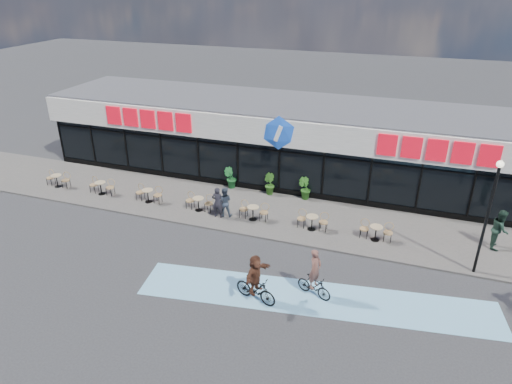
% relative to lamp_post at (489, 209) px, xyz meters
% --- Properties ---
extents(ground, '(120.00, 120.00, 0.00)m').
position_rel_lamp_post_xyz_m(ground, '(-10.01, -2.30, -3.11)').
color(ground, '#28282B').
rests_on(ground, ground).
extents(sidewalk, '(44.00, 5.00, 0.10)m').
position_rel_lamp_post_xyz_m(sidewalk, '(-10.01, 2.20, -3.06)').
color(sidewalk, '#554F4B').
rests_on(sidewalk, ground).
extents(bike_lane, '(14.17, 4.13, 0.01)m').
position_rel_lamp_post_xyz_m(bike_lane, '(-6.01, -3.80, -3.11)').
color(bike_lane, '#6DABCF').
rests_on(bike_lane, ground).
extents(building, '(30.60, 6.57, 4.75)m').
position_rel_lamp_post_xyz_m(building, '(-10.01, 7.63, -0.78)').
color(building, black).
rests_on(building, ground).
extents(lamp_post, '(0.28, 0.28, 5.06)m').
position_rel_lamp_post_xyz_m(lamp_post, '(0.00, 0.00, 0.00)').
color(lamp_post, black).
rests_on(lamp_post, sidewalk).
extents(bistro_set_0, '(1.54, 0.62, 0.90)m').
position_rel_lamp_post_xyz_m(bistro_set_0, '(-22.64, 1.32, -2.56)').
color(bistro_set_0, tan).
rests_on(bistro_set_0, sidewalk).
extents(bistro_set_1, '(1.54, 0.62, 0.90)m').
position_rel_lamp_post_xyz_m(bistro_set_1, '(-19.57, 1.32, -2.56)').
color(bistro_set_1, tan).
rests_on(bistro_set_1, sidewalk).
extents(bistro_set_2, '(1.54, 0.62, 0.90)m').
position_rel_lamp_post_xyz_m(bistro_set_2, '(-16.50, 1.32, -2.56)').
color(bistro_set_2, tan).
rests_on(bistro_set_2, sidewalk).
extents(bistro_set_3, '(1.54, 0.62, 0.90)m').
position_rel_lamp_post_xyz_m(bistro_set_3, '(-13.43, 1.32, -2.56)').
color(bistro_set_3, tan).
rests_on(bistro_set_3, sidewalk).
extents(bistro_set_4, '(1.54, 0.62, 0.90)m').
position_rel_lamp_post_xyz_m(bistro_set_4, '(-10.37, 1.32, -2.56)').
color(bistro_set_4, tan).
rests_on(bistro_set_4, sidewalk).
extents(bistro_set_5, '(1.54, 0.62, 0.90)m').
position_rel_lamp_post_xyz_m(bistro_set_5, '(-7.30, 1.32, -2.56)').
color(bistro_set_5, tan).
rests_on(bistro_set_5, sidewalk).
extents(bistro_set_6, '(1.54, 0.62, 0.90)m').
position_rel_lamp_post_xyz_m(bistro_set_6, '(-4.23, 1.32, -2.56)').
color(bistro_set_6, tan).
rests_on(bistro_set_6, sidewalk).
extents(potted_plant_left, '(0.80, 0.70, 1.25)m').
position_rel_lamp_post_xyz_m(potted_plant_left, '(-12.91, 4.44, -2.39)').
color(potted_plant_left, '#195724').
rests_on(potted_plant_left, sidewalk).
extents(potted_plant_mid, '(0.86, 0.83, 1.21)m').
position_rel_lamp_post_xyz_m(potted_plant_mid, '(-10.51, 4.40, -2.41)').
color(potted_plant_mid, '#295919').
rests_on(potted_plant_mid, sidewalk).
extents(potted_plant_right, '(0.79, 0.69, 1.25)m').
position_rel_lamp_post_xyz_m(potted_plant_right, '(-8.45, 4.45, -2.39)').
color(potted_plant_right, '#245618').
rests_on(potted_plant_right, sidewalk).
extents(patron_left, '(0.64, 0.45, 1.68)m').
position_rel_lamp_post_xyz_m(patron_left, '(-12.17, 0.90, -2.17)').
color(patron_left, black).
rests_on(patron_left, sidewalk).
extents(patron_right, '(0.91, 0.80, 1.59)m').
position_rel_lamp_post_xyz_m(patron_right, '(-11.91, 1.17, -2.22)').
color(patron_right, '#2F3A4A').
rests_on(patron_right, sidewalk).
extents(pedestrian_b, '(0.79, 0.98, 1.90)m').
position_rel_lamp_post_xyz_m(pedestrian_b, '(1.11, 2.43, -2.06)').
color(pedestrian_b, '#1A2F24').
rests_on(pedestrian_b, sidewalk).
extents(cyclist_a, '(1.58, 0.95, 2.11)m').
position_rel_lamp_post_xyz_m(cyclist_a, '(-6.11, -3.66, -2.33)').
color(cyclist_a, black).
rests_on(cyclist_a, ground).
extents(cyclist_c, '(1.89, 1.56, 2.06)m').
position_rel_lamp_post_xyz_m(cyclist_c, '(-8.18, -4.70, -2.19)').
color(cyclist_c, black).
rests_on(cyclist_c, ground).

